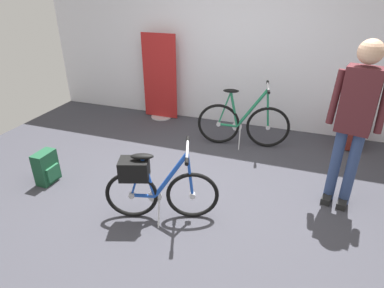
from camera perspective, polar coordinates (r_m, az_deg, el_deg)
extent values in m
plane|color=#38383F|center=(3.79, 0.09, -8.60)|extent=(6.75, 6.75, 0.00)
cube|color=silver|center=(5.31, 8.60, 18.27)|extent=(6.75, 0.10, 2.86)
cylinder|color=#B7B7BC|center=(5.85, -5.33, 4.78)|extent=(0.36, 0.36, 0.02)
cube|color=#A51E1E|center=(5.63, -5.65, 11.55)|extent=(0.60, 0.02, 1.41)
torus|color=black|center=(3.30, 0.09, -8.94)|extent=(0.51, 0.21, 0.53)
cylinder|color=#B7B7BC|center=(3.30, 0.09, -8.94)|extent=(0.07, 0.07, 0.06)
torus|color=black|center=(3.36, -10.45, -8.74)|extent=(0.51, 0.21, 0.53)
cylinder|color=#B7B7BC|center=(3.36, -10.45, -8.74)|extent=(0.07, 0.07, 0.06)
cylinder|color=#1947B2|center=(3.35, -8.48, -8.89)|extent=(0.23, 0.11, 0.05)
cylinder|color=#1947B2|center=(3.18, -3.76, -5.52)|extent=(0.36, 0.16, 0.51)
cylinder|color=#1947B2|center=(3.22, -7.55, -5.86)|extent=(0.14, 0.08, 0.44)
cylinder|color=#1947B2|center=(3.35, -8.48, -8.89)|extent=(0.23, 0.10, 0.04)
cylinder|color=#1947B2|center=(3.17, -0.35, -5.45)|extent=(0.08, 0.05, 0.48)
cylinder|color=#1947B2|center=(3.23, -9.59, -5.72)|extent=(0.15, 0.07, 0.43)
ellipsoid|color=black|center=(3.11, -8.70, -2.14)|extent=(0.24, 0.16, 0.05)
cylinder|color=#B7B7BC|center=(3.04, -0.82, -1.34)|extent=(0.03, 0.03, 0.04)
cylinder|color=#B7B7BC|center=(3.03, -0.83, -1.00)|extent=(0.17, 0.42, 0.03)
cylinder|color=black|center=(2.84, -0.93, -3.07)|extent=(0.06, 0.10, 0.04)
cylinder|color=black|center=(3.23, -0.74, 0.82)|extent=(0.06, 0.10, 0.04)
cylinder|color=#B7B7BC|center=(3.33, -6.48, -9.03)|extent=(0.14, 0.06, 0.14)
cylinder|color=#B7B7BC|center=(3.34, -5.80, -11.79)|extent=(0.08, 0.19, 0.25)
cube|color=black|center=(3.19, -10.04, -4.31)|extent=(0.33, 0.28, 0.20)
torus|color=black|center=(4.79, 13.07, 2.83)|extent=(0.61, 0.14, 0.61)
cylinder|color=#B7B7BC|center=(4.79, 13.07, 2.83)|extent=(0.07, 0.06, 0.06)
torus|color=black|center=(4.79, 4.65, 3.48)|extent=(0.61, 0.14, 0.61)
cylinder|color=#B7B7BC|center=(4.79, 4.65, 3.48)|extent=(0.07, 0.06, 0.06)
cylinder|color=#1E724C|center=(4.78, 6.24, 3.28)|extent=(0.27, 0.08, 0.05)
cylinder|color=#1E724C|center=(4.67, 10.38, 6.07)|extent=(0.42, 0.11, 0.59)
cylinder|color=#1E724C|center=(4.69, 7.34, 5.96)|extent=(0.15, 0.06, 0.51)
cylinder|color=#1E724C|center=(4.78, 6.24, 3.28)|extent=(0.27, 0.07, 0.04)
cylinder|color=#1E724C|center=(4.68, 13.07, 5.94)|extent=(0.09, 0.04, 0.55)
cylinder|color=#1E724C|center=(4.69, 5.70, 6.16)|extent=(0.18, 0.05, 0.50)
ellipsoid|color=black|center=(4.60, 6.82, 9.18)|extent=(0.23, 0.13, 0.05)
cylinder|color=#B7B7BC|center=(4.59, 13.10, 9.42)|extent=(0.03, 0.03, 0.04)
cylinder|color=#B7B7BC|center=(4.58, 13.12, 9.66)|extent=(0.10, 0.44, 0.03)
cylinder|color=black|center=(4.37, 13.22, 8.83)|extent=(0.05, 0.09, 0.04)
cylinder|color=black|center=(4.79, 13.03, 10.41)|extent=(0.05, 0.09, 0.04)
cylinder|color=#B7B7BC|center=(4.78, 7.83, 3.08)|extent=(0.14, 0.04, 0.14)
cylinder|color=#B7B7BC|center=(4.76, 8.26, 0.92)|extent=(0.05, 0.19, 0.28)
cylinder|color=navy|center=(3.81, 23.62, -3.44)|extent=(0.11, 0.11, 0.84)
cube|color=black|center=(3.96, 22.46, -8.56)|extent=(0.14, 0.25, 0.07)
cylinder|color=navy|center=(3.80, 25.95, -4.04)|extent=(0.11, 0.11, 0.84)
cube|color=black|center=(3.95, 24.72, -9.17)|extent=(0.14, 0.25, 0.07)
cube|color=#4C1E23|center=(3.52, 27.08, 6.75)|extent=(0.36, 0.27, 0.65)
cylinder|color=#4C1E23|center=(3.53, 23.71, 7.48)|extent=(0.13, 0.12, 0.55)
cylinder|color=#4C1E23|center=(3.49, 30.40, 5.84)|extent=(0.10, 0.12, 0.55)
sphere|color=tan|center=(3.41, 28.70, 13.92)|extent=(0.23, 0.23, 0.23)
cube|color=maroon|center=(5.21, 26.30, 2.34)|extent=(0.22, 0.38, 0.52)
cylinder|color=#B7B7BC|center=(4.96, 26.95, 6.07)|extent=(0.02, 0.02, 0.28)
cylinder|color=#B7B7BC|center=(5.17, 26.48, 6.94)|extent=(0.02, 0.02, 0.28)
cylinder|color=maroon|center=(5.02, 27.04, 8.00)|extent=(0.04, 0.23, 0.02)
cylinder|color=black|center=(5.21, 26.53, -0.88)|extent=(0.04, 0.02, 0.04)
cylinder|color=black|center=(5.43, 26.07, 0.32)|extent=(0.04, 0.02, 0.04)
cube|color=#19472D|center=(4.26, -24.07, -3.72)|extent=(0.16, 0.27, 0.39)
cube|color=#1F5939|center=(4.23, -23.00, -4.66)|extent=(0.03, 0.19, 0.17)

